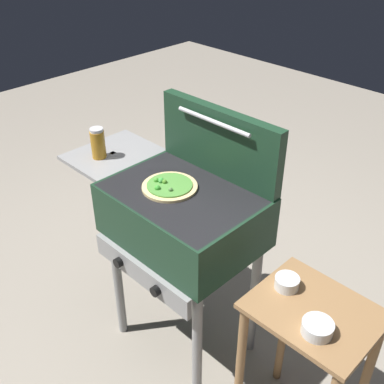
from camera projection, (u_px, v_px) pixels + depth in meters
ground_plane at (185, 338)px, 2.42m from camera, size 8.00×8.00×0.00m
grill at (181, 219)px, 2.02m from camera, size 0.96×0.53×0.90m
grill_lid_open at (219, 142)px, 1.98m from camera, size 0.63×0.08×0.30m
pizza_veggie at (169, 186)px, 1.95m from camera, size 0.23×0.23×0.03m
sauce_jar at (98, 143)px, 2.15m from camera, size 0.07×0.07×0.15m
prep_table at (307, 346)px, 1.76m from camera, size 0.44×0.36×0.71m
topping_bowl_near at (287, 283)px, 1.73m from camera, size 0.09×0.09×0.04m
topping_bowl_far at (317, 328)px, 1.55m from camera, size 0.11×0.11×0.04m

